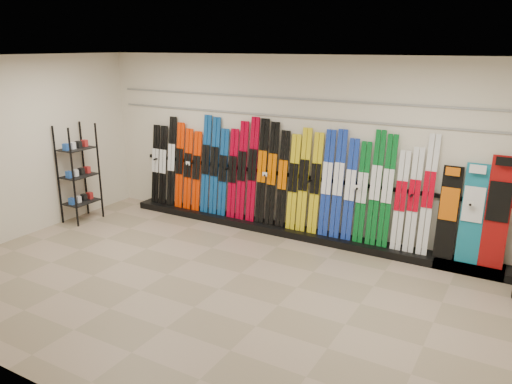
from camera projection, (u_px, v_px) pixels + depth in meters
The scene contains 10 objects.
floor at pixel (219, 289), 6.69m from camera, with size 8.00×8.00×0.00m, color gray.
back_wall at pixel (301, 147), 8.34m from camera, with size 8.00×8.00×0.00m, color beige.
left_wall at pixel (14, 149), 8.17m from camera, with size 5.00×5.00×0.00m, color beige.
ceiling at pixel (214, 58), 5.84m from camera, with size 8.00×8.00×0.00m, color silver.
ski_rack_base at pixel (305, 234), 8.46m from camera, with size 8.00×0.40×0.12m, color black.
skis at pixel (273, 177), 8.56m from camera, with size 5.36×0.25×1.83m.
snowboards at pixel (475, 213), 7.07m from camera, with size 0.94×0.24×1.58m.
accessory_rack at pixel (79, 173), 9.08m from camera, with size 0.40×0.60×1.79m, color black.
slatwall_rail_0 at pixel (301, 117), 8.18m from camera, with size 7.60×0.02×0.03m, color gray.
slatwall_rail_1 at pixel (301, 99), 8.10m from camera, with size 7.60×0.02×0.03m, color gray.
Camera 1 is at (3.43, -5.00, 3.15)m, focal length 35.00 mm.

